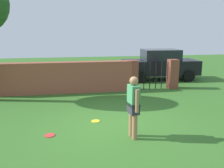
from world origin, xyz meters
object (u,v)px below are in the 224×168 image
(frisbee_red, at_px, (50,135))
(frisbee_yellow, at_px, (96,121))
(person, at_px, (133,104))
(car, at_px, (160,65))

(frisbee_red, height_order, frisbee_yellow, same)
(person, relative_size, car, 0.38)
(person, height_order, frisbee_yellow, person)
(car, distance_m, frisbee_yellow, 7.54)
(frisbee_yellow, bearing_deg, car, 54.10)
(frisbee_red, xyz_separation_m, frisbee_yellow, (1.33, 0.84, 0.00))
(person, relative_size, frisbee_red, 6.00)
(person, xyz_separation_m, frisbee_yellow, (-0.82, 1.34, -0.89))
(car, height_order, frisbee_yellow, car)
(car, xyz_separation_m, frisbee_red, (-5.72, -6.91, -0.85))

